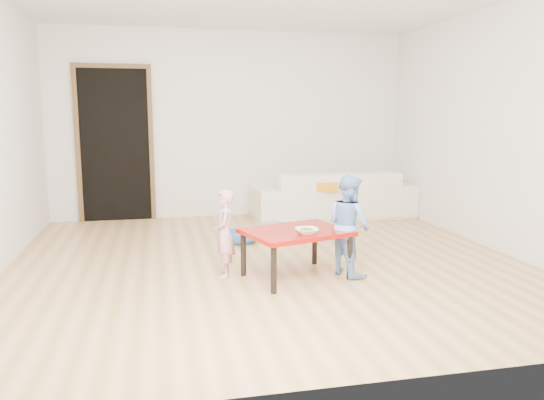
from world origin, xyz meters
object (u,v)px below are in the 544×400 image
object	(u,v)px
sofa	(332,194)
child_pink	(224,234)
red_table	(296,254)
bowl	(307,231)
basin	(241,237)
child_blue	(349,225)

from	to	relation	value
sofa	child_pink	world-z (taller)	child_pink
red_table	bowl	size ratio (longest dim) A/B	4.40
bowl	basin	xyz separation A→B (m)	(-0.33, 1.55, -0.40)
sofa	red_table	bearing A→B (deg)	63.98
child_pink	child_blue	bearing A→B (deg)	86.76
red_table	child_pink	bearing A→B (deg)	164.69
red_table	child_pink	distance (m)	0.67
red_table	basin	size ratio (longest dim) A/B	2.13
child_pink	child_blue	xyz separation A→B (m)	(1.11, -0.18, 0.06)
sofa	child_pink	distance (m)	3.08
sofa	child_blue	xyz separation A→B (m)	(-0.73, -2.64, 0.13)
sofa	bowl	world-z (taller)	sofa
red_table	child_pink	size ratio (longest dim) A/B	1.11
red_table	child_pink	world-z (taller)	child_pink
sofa	child_blue	world-z (taller)	child_blue
sofa	child_pink	bearing A→B (deg)	52.07
child_pink	basin	xyz separation A→B (m)	(0.34, 1.21, -0.33)
red_table	child_pink	xyz separation A→B (m)	(-0.62, 0.17, 0.18)
child_pink	basin	bearing A→B (deg)	169.97
red_table	child_blue	world-z (taller)	child_blue
red_table	child_blue	size ratio (longest dim) A/B	0.95
sofa	bowl	bearing A→B (deg)	66.18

